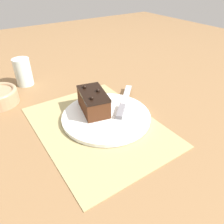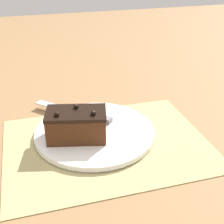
{
  "view_description": "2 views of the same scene",
  "coord_description": "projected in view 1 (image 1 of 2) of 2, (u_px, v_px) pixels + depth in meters",
  "views": [
    {
      "loc": [
        -0.47,
        0.26,
        0.41
      ],
      "look_at": [
        -0.01,
        -0.05,
        0.04
      ],
      "focal_mm": 35.0,
      "sensor_mm": 36.0,
      "label": 1
    },
    {
      "loc": [
        0.15,
        0.57,
        0.41
      ],
      "look_at": [
        -0.02,
        -0.02,
        0.07
      ],
      "focal_mm": 50.0,
      "sensor_mm": 36.0,
      "label": 2
    }
  ],
  "objects": [
    {
      "name": "cake_plate",
      "position": [
        106.0,
        116.0,
        0.7
      ],
      "size": [
        0.28,
        0.28,
        0.01
      ],
      "color": "white",
      "rests_on": "placemat_woven"
    },
    {
      "name": "ground_plane",
      "position": [
        98.0,
        126.0,
        0.68
      ],
      "size": [
        3.0,
        3.0,
        0.0
      ],
      "primitive_type": "plane",
      "color": "olive"
    },
    {
      "name": "serving_knife",
      "position": [
        123.0,
        106.0,
        0.74
      ],
      "size": [
        0.18,
        0.18,
        0.01
      ],
      "rotation": [
        0.0,
        0.0,
        3.93
      ],
      "color": "slate",
      "rests_on": "cake_plate"
    },
    {
      "name": "chocolate_cake",
      "position": [
        93.0,
        101.0,
        0.7
      ],
      "size": [
        0.15,
        0.1,
        0.08
      ],
      "rotation": [
        0.0,
        0.0,
        -0.23
      ],
      "color": "#472614",
      "rests_on": "cake_plate"
    },
    {
      "name": "placemat_woven",
      "position": [
        98.0,
        126.0,
        0.67
      ],
      "size": [
        0.46,
        0.34,
        0.0
      ],
      "primitive_type": "cube",
      "color": "tan",
      "rests_on": "ground_plane"
    },
    {
      "name": "drinking_glass",
      "position": [
        23.0,
        72.0,
        0.89
      ],
      "size": [
        0.07,
        0.07,
        0.11
      ],
      "color": "silver",
      "rests_on": "ground_plane"
    }
  ]
}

